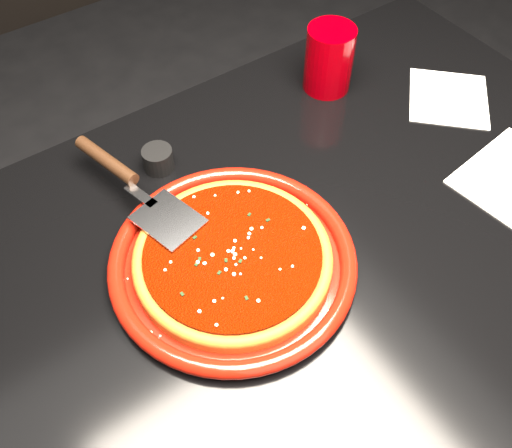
% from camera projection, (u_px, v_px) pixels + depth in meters
% --- Properties ---
extents(floor, '(4.00, 4.00, 0.01)m').
position_uv_depth(floor, '(282.00, 425.00, 1.41)').
color(floor, black).
rests_on(floor, ground).
extents(table, '(1.20, 0.80, 0.75)m').
position_uv_depth(table, '(288.00, 360.00, 1.11)').
color(table, black).
rests_on(table, floor).
extents(plate, '(0.36, 0.36, 0.03)m').
position_uv_depth(plate, '(233.00, 261.00, 0.79)').
color(plate, maroon).
rests_on(plate, table).
extents(pizza_crust, '(0.29, 0.29, 0.01)m').
position_uv_depth(pizza_crust, '(233.00, 259.00, 0.79)').
color(pizza_crust, brown).
rests_on(pizza_crust, plate).
extents(pizza_crust_rim, '(0.29, 0.29, 0.02)m').
position_uv_depth(pizza_crust_rim, '(233.00, 256.00, 0.78)').
color(pizza_crust_rim, brown).
rests_on(pizza_crust_rim, plate).
extents(pizza_sauce, '(0.26, 0.26, 0.01)m').
position_uv_depth(pizza_sauce, '(232.00, 254.00, 0.78)').
color(pizza_sauce, '#5F0D00').
rests_on(pizza_sauce, plate).
extents(parmesan_dusting, '(0.24, 0.24, 0.01)m').
position_uv_depth(parmesan_dusting, '(232.00, 251.00, 0.77)').
color(parmesan_dusting, '#F0E8BE').
rests_on(parmesan_dusting, plate).
extents(basil_flecks, '(0.22, 0.22, 0.00)m').
position_uv_depth(basil_flecks, '(232.00, 252.00, 0.77)').
color(basil_flecks, black).
rests_on(basil_flecks, plate).
extents(pizza_server, '(0.16, 0.32, 0.02)m').
position_uv_depth(pizza_server, '(136.00, 186.00, 0.83)').
color(pizza_server, silver).
rests_on(pizza_server, plate).
extents(cup, '(0.09, 0.09, 0.12)m').
position_uv_depth(cup, '(329.00, 59.00, 0.99)').
color(cup, '#900006').
rests_on(cup, table).
extents(napkin_b, '(0.20, 0.20, 0.00)m').
position_uv_depth(napkin_b, '(448.00, 98.00, 1.02)').
color(napkin_b, white).
rests_on(napkin_b, table).
extents(ramekin, '(0.05, 0.05, 0.04)m').
position_uv_depth(ramekin, '(158.00, 159.00, 0.90)').
color(ramekin, black).
rests_on(ramekin, table).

